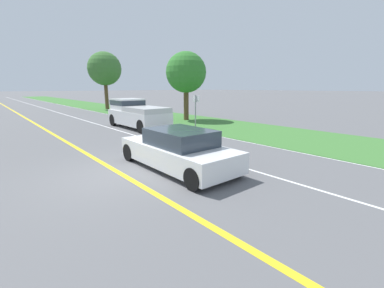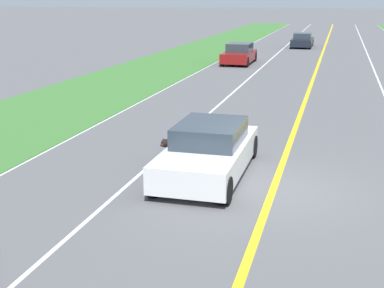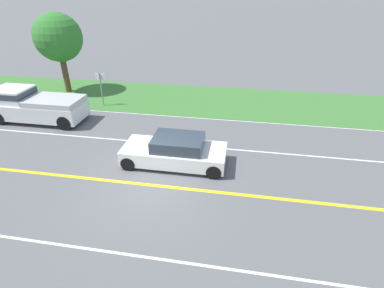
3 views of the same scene
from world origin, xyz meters
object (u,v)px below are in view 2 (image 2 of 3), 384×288
ego_car (209,151)px  dog (171,146)px  car_trailing_mid (302,40)px  car_trailing_near (239,54)px

ego_car → dog: bearing=-29.6°
car_trailing_mid → ego_car: bearing=90.3°
car_trailing_near → dog: bearing=95.7°
ego_car → dog: size_ratio=3.90×
ego_car → dog: 1.44m
car_trailing_near → car_trailing_mid: size_ratio=0.94×
ego_car → car_trailing_near: 23.76m
dog → ego_car: bearing=163.9°
ego_car → car_trailing_near: size_ratio=1.07×
dog → car_trailing_mid: (-1.03, -36.42, 0.12)m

